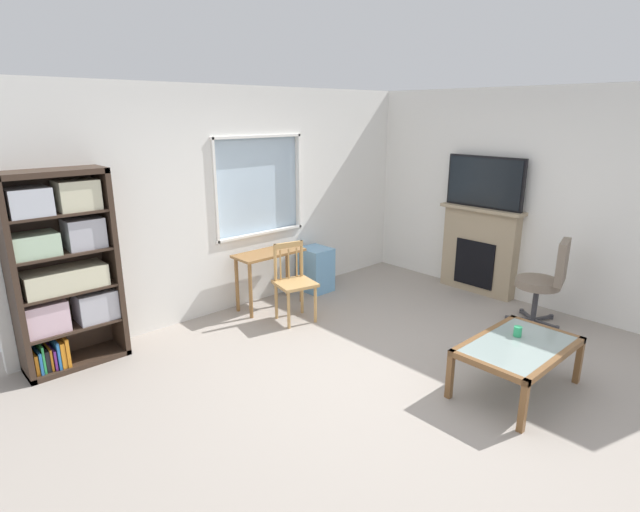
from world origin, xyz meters
The scene contains 12 objects.
ground centered at (0.00, 0.00, -0.01)m, with size 6.28×5.70×0.02m, color #9E9389.
wall_back_with_window centered at (-0.03, 2.35, 1.30)m, with size 5.28×0.15×2.62m.
wall_right centered at (2.70, 0.00, 1.31)m, with size 0.12×4.90×2.62m, color white.
bookshelf centered at (-2.09, 2.11, 0.96)m, with size 0.90×0.38×1.85m.
desk_under_window centered at (0.17, 2.00, 0.57)m, with size 0.87×0.38×0.70m.
wooden_chair centered at (0.13, 1.49, 0.46)m, with size 0.49×0.48×0.90m.
plastic_drawer_unit centered at (0.97, 2.05, 0.29)m, with size 0.35×0.40×0.59m, color #72ADDB.
fireplace centered at (2.54, 0.56, 0.58)m, with size 0.26×1.11×1.15m.
tv centered at (2.52, 0.56, 1.47)m, with size 0.06×1.05×0.65m.
office_chair centered at (2.11, -0.52, 0.55)m, with size 0.58×0.56×1.00m.
coffee_table centered at (0.56, -0.98, 0.38)m, with size 1.10×0.69×0.44m.
sippy_cup centered at (0.69, -0.90, 0.48)m, with size 0.07×0.07×0.09m, color #33B770.
Camera 1 is at (-3.26, -2.65, 2.33)m, focal length 27.75 mm.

